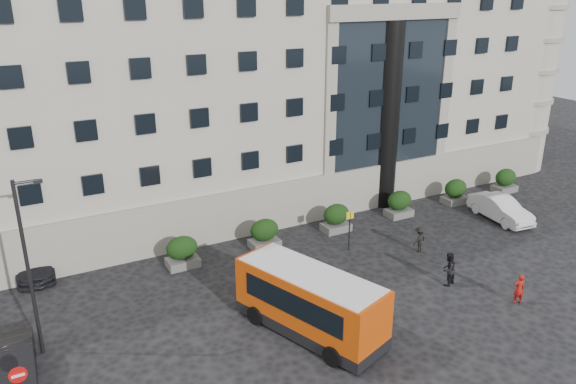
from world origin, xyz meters
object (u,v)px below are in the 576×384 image
at_px(minibus, 310,300).
at_px(parked_car_c, 34,261).
at_px(street_lamp, 29,263).
at_px(white_taxi, 500,209).
at_px(hedge_a, 182,252).
at_px(hedge_f, 505,180).
at_px(hedge_c, 336,218).
at_px(pedestrian_a, 519,289).
at_px(pedestrian_c, 419,239).
at_px(hedge_b, 264,233).
at_px(hedge_d, 399,204).
at_px(bus_stop_sign, 350,224).
at_px(hedge_e, 455,191).
at_px(parked_car_b, 16,362).
at_px(parked_car_d, 31,250).
at_px(pedestrian_b, 448,269).
at_px(no_entry_sign, 20,383).

relative_size(minibus, parked_car_c, 1.61).
xyz_separation_m(street_lamp, white_taxi, (29.23, 1.02, -3.56)).
bearing_deg(hedge_a, hedge_f, 0.00).
distance_m(hedge_c, hedge_f, 15.60).
distance_m(hedge_c, parked_car_c, 18.19).
bearing_deg(pedestrian_a, pedestrian_c, -68.30).
distance_m(hedge_a, hedge_b, 5.20).
bearing_deg(hedge_d, bus_stop_sign, -155.34).
bearing_deg(bus_stop_sign, hedge_c, 72.18).
relative_size(hedge_a, hedge_e, 1.00).
xyz_separation_m(hedge_e, pedestrian_c, (-7.67, -4.95, -0.13)).
xyz_separation_m(parked_car_b, parked_car_c, (1.56, 9.27, 0.01)).
xyz_separation_m(hedge_a, bus_stop_sign, (9.50, -2.80, 0.80)).
relative_size(bus_stop_sign, parked_car_b, 0.61).
relative_size(hedge_a, hedge_d, 1.00).
distance_m(hedge_b, parked_car_d, 13.57).
distance_m(hedge_b, pedestrian_a, 14.54).
xyz_separation_m(hedge_d, minibus, (-12.51, -9.00, 0.75)).
height_order(parked_car_b, parked_car_c, parked_car_c).
distance_m(hedge_a, hedge_c, 10.40).
bearing_deg(hedge_f, pedestrian_c, -158.97).
relative_size(hedge_d, parked_car_c, 0.38).
bearing_deg(parked_car_b, hedge_a, 36.63).
relative_size(parked_car_b, parked_car_c, 0.86).
height_order(hedge_c, bus_stop_sign, bus_stop_sign).
bearing_deg(pedestrian_b, minibus, -13.86).
bearing_deg(white_taxi, parked_car_d, 169.10).
distance_m(hedge_f, pedestrian_a, 17.17).
relative_size(bus_stop_sign, parked_car_c, 0.53).
relative_size(hedge_c, pedestrian_c, 1.15).
xyz_separation_m(hedge_b, parked_car_d, (-12.70, 4.77, -0.19)).
xyz_separation_m(hedge_c, bus_stop_sign, (-0.90, -2.80, 0.80)).
bearing_deg(hedge_a, parked_car_d, 147.56).
xyz_separation_m(bus_stop_sign, parked_car_d, (-17.00, 7.57, -1.00)).
distance_m(hedge_d, pedestrian_a, 12.04).
height_order(hedge_e, white_taxi, hedge_e).
xyz_separation_m(hedge_b, pedestrian_a, (8.40, -11.87, -0.12)).
relative_size(hedge_d, hedge_f, 1.00).
bearing_deg(white_taxi, bus_stop_sign, -179.11).
xyz_separation_m(hedge_d, pedestrian_b, (-3.82, -8.78, 0.01)).
xyz_separation_m(hedge_c, parked_car_d, (-17.90, 4.77, -0.19)).
bearing_deg(hedge_a, pedestrian_a, -41.12).
relative_size(hedge_f, bus_stop_sign, 0.73).
bearing_deg(minibus, hedge_a, 89.86).
xyz_separation_m(minibus, parked_car_b, (-12.15, 2.98, -0.99)).
bearing_deg(parked_car_b, pedestrian_b, -4.51).
bearing_deg(pedestrian_c, bus_stop_sign, -45.33).
height_order(hedge_f, no_entry_sign, no_entry_sign).
bearing_deg(parked_car_b, bus_stop_sign, 12.88).
xyz_separation_m(hedge_d, parked_car_c, (-23.10, 3.25, -0.23)).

